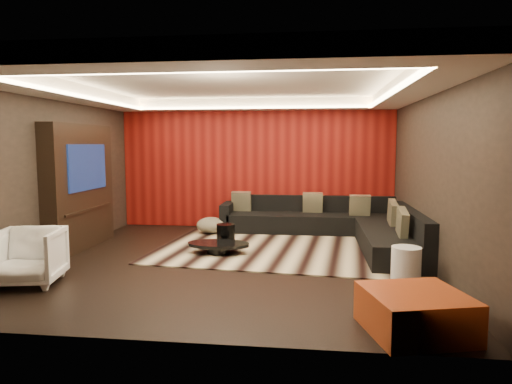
# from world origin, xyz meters

# --- Properties ---
(floor) EXTENTS (6.00, 6.00, 0.02)m
(floor) POSITION_xyz_m (0.00, 0.00, -0.01)
(floor) COLOR black
(floor) RESTS_ON ground
(ceiling) EXTENTS (6.00, 6.00, 0.02)m
(ceiling) POSITION_xyz_m (0.00, 0.00, 2.81)
(ceiling) COLOR silver
(ceiling) RESTS_ON ground
(wall_back) EXTENTS (6.00, 0.02, 2.80)m
(wall_back) POSITION_xyz_m (0.00, 3.01, 1.40)
(wall_back) COLOR black
(wall_back) RESTS_ON ground
(wall_left) EXTENTS (0.02, 6.00, 2.80)m
(wall_left) POSITION_xyz_m (-3.01, 0.00, 1.40)
(wall_left) COLOR black
(wall_left) RESTS_ON ground
(wall_right) EXTENTS (0.02, 6.00, 2.80)m
(wall_right) POSITION_xyz_m (3.01, 0.00, 1.40)
(wall_right) COLOR black
(wall_right) RESTS_ON ground
(red_feature_wall) EXTENTS (5.98, 0.05, 2.78)m
(red_feature_wall) POSITION_xyz_m (0.00, 2.97, 1.40)
(red_feature_wall) COLOR #6B0C0A
(red_feature_wall) RESTS_ON ground
(soffit_back) EXTENTS (6.00, 0.60, 0.22)m
(soffit_back) POSITION_xyz_m (0.00, 2.70, 2.69)
(soffit_back) COLOR silver
(soffit_back) RESTS_ON ground
(soffit_front) EXTENTS (6.00, 0.60, 0.22)m
(soffit_front) POSITION_xyz_m (0.00, -2.70, 2.69)
(soffit_front) COLOR silver
(soffit_front) RESTS_ON ground
(soffit_left) EXTENTS (0.60, 4.80, 0.22)m
(soffit_left) POSITION_xyz_m (-2.70, 0.00, 2.69)
(soffit_left) COLOR silver
(soffit_left) RESTS_ON ground
(soffit_right) EXTENTS (0.60, 4.80, 0.22)m
(soffit_right) POSITION_xyz_m (2.70, 0.00, 2.69)
(soffit_right) COLOR silver
(soffit_right) RESTS_ON ground
(cove_back) EXTENTS (4.80, 0.08, 0.04)m
(cove_back) POSITION_xyz_m (0.00, 2.36, 2.60)
(cove_back) COLOR #FFD899
(cove_back) RESTS_ON ground
(cove_front) EXTENTS (4.80, 0.08, 0.04)m
(cove_front) POSITION_xyz_m (0.00, -2.36, 2.60)
(cove_front) COLOR #FFD899
(cove_front) RESTS_ON ground
(cove_left) EXTENTS (0.08, 4.80, 0.04)m
(cove_left) POSITION_xyz_m (-2.36, 0.00, 2.60)
(cove_left) COLOR #FFD899
(cove_left) RESTS_ON ground
(cove_right) EXTENTS (0.08, 4.80, 0.04)m
(cove_right) POSITION_xyz_m (2.36, 0.00, 2.60)
(cove_right) COLOR #FFD899
(cove_right) RESTS_ON ground
(tv_surround) EXTENTS (0.30, 2.00, 2.20)m
(tv_surround) POSITION_xyz_m (-2.85, 0.60, 1.10)
(tv_surround) COLOR black
(tv_surround) RESTS_ON ground
(tv_screen) EXTENTS (0.04, 1.30, 0.80)m
(tv_screen) POSITION_xyz_m (-2.69, 0.60, 1.45)
(tv_screen) COLOR black
(tv_screen) RESTS_ON ground
(tv_shelf) EXTENTS (0.04, 1.60, 0.04)m
(tv_shelf) POSITION_xyz_m (-2.69, 0.60, 0.70)
(tv_shelf) COLOR black
(tv_shelf) RESTS_ON ground
(rug) EXTENTS (4.27, 3.37, 0.02)m
(rug) POSITION_xyz_m (0.57, 0.89, 0.01)
(rug) COLOR beige
(rug) RESTS_ON floor
(coffee_table) EXTENTS (1.08, 1.08, 0.18)m
(coffee_table) POSITION_xyz_m (-0.32, 0.44, 0.11)
(coffee_table) COLOR black
(coffee_table) RESTS_ON rug
(drum_stool) EXTENTS (0.39, 0.39, 0.39)m
(drum_stool) POSITION_xyz_m (-0.31, 1.03, 0.22)
(drum_stool) COLOR black
(drum_stool) RESTS_ON rug
(striped_pouf) EXTENTS (0.77, 0.77, 0.33)m
(striped_pouf) POSITION_xyz_m (-0.83, 2.14, 0.18)
(striped_pouf) COLOR beige
(striped_pouf) RESTS_ON rug
(white_side_table) EXTENTS (0.45, 0.45, 0.49)m
(white_side_table) POSITION_xyz_m (2.50, -0.83, 0.24)
(white_side_table) COLOR white
(white_side_table) RESTS_ON floor
(orange_ottoman) EXTENTS (1.13, 1.13, 0.41)m
(orange_ottoman) POSITION_xyz_m (2.26, -2.50, 0.20)
(orange_ottoman) COLOR #A44315
(orange_ottoman) RESTS_ON floor
(armchair) EXTENTS (0.95, 0.97, 0.75)m
(armchair) POSITION_xyz_m (-2.47, -1.51, 0.37)
(armchair) COLOR white
(armchair) RESTS_ON floor
(sectional_sofa) EXTENTS (3.65, 3.50, 0.75)m
(sectional_sofa) POSITION_xyz_m (1.73, 1.86, 0.26)
(sectional_sofa) COLOR black
(sectional_sofa) RESTS_ON floor
(throw_pillows) EXTENTS (3.24, 2.76, 0.50)m
(throw_pillows) POSITION_xyz_m (1.71, 1.89, 0.62)
(throw_pillows) COLOR tan
(throw_pillows) RESTS_ON sectional_sofa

